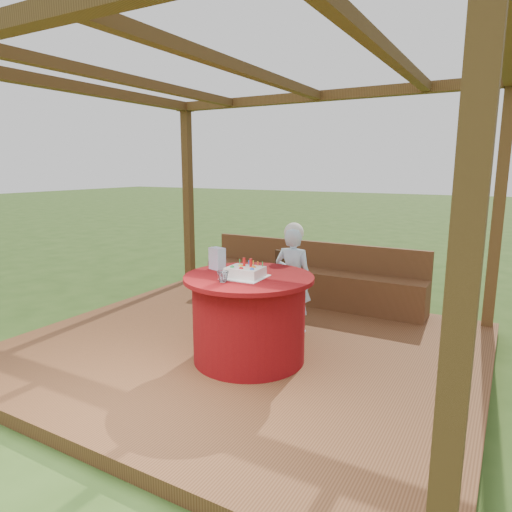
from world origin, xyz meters
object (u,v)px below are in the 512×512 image
Objects in this scene: bench at (310,283)px; gift_bag at (217,259)px; table at (249,317)px; drinking_glass at (223,277)px; chair at (286,286)px; elderly_woman at (293,277)px; birthday_cake at (245,272)px.

gift_bag reaches higher than bench.
table is 0.55m from drinking_glass.
chair is (0.10, -0.95, 0.19)m from bench.
bench is at bearing 103.13° from elderly_woman.
birthday_cake is 1.74× the size of gift_bag.
gift_bag is (-0.40, 0.08, 0.50)m from table.
drinking_glass is at bearing -87.78° from chair.
gift_bag is (-0.27, -0.97, 0.46)m from chair.
bench is 2.17m from birthday_cake.
birthday_cake reaches higher than table.
table is at bearing 76.46° from drinking_glass.
bench is 3.58× the size of chair.
chair is 1.42m from drinking_glass.
table is 5.63× the size of gift_bag.
elderly_woman is (0.16, -0.15, 0.16)m from chair.
bench is 2.49× the size of elderly_woman.
bench is 14.16× the size of gift_bag.
bench is at bearing 101.60° from gift_bag.
birthday_cake is at bearing -83.13° from chair.
gift_bag is at bearing 168.96° from table.
chair is at bearing -84.22° from bench.
chair reaches higher than table.
elderly_woman is 5.68× the size of gift_bag.
table reaches higher than bench.
gift_bag reaches higher than table.
elderly_woman reaches higher than birthday_cake.
elderly_woman is 3.26× the size of birthday_cake.
chair is at bearing 96.98° from table.
birthday_cake is (0.01, -0.08, 0.45)m from table.
birthday_cake reaches higher than chair.
chair is at bearing 92.22° from drinking_glass.
drinking_glass is (0.32, -0.39, -0.06)m from gift_bag.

